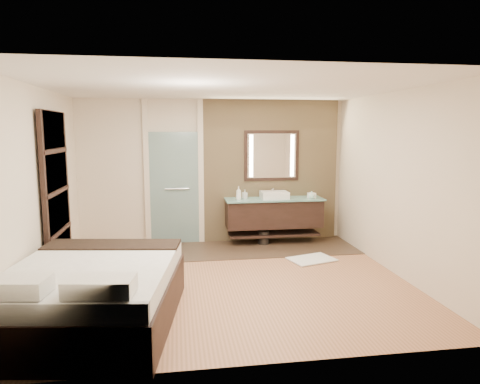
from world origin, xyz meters
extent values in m
plane|color=#935E3D|center=(0.00, 0.00, 0.00)|extent=(5.00, 5.00, 0.00)
cube|color=#39291F|center=(0.60, 1.60, 0.01)|extent=(3.80, 1.30, 0.01)
cube|color=tan|center=(1.10, 2.21, 1.35)|extent=(2.60, 0.08, 2.70)
cube|color=black|center=(1.10, 1.92, 0.57)|extent=(1.80, 0.50, 0.50)
cube|color=black|center=(1.10, 1.92, 0.18)|extent=(1.71, 0.45, 0.04)
cube|color=#8DD7CB|center=(1.10, 1.90, 0.85)|extent=(1.85, 0.55, 0.03)
cube|color=white|center=(1.10, 1.90, 0.93)|extent=(0.50, 0.38, 0.13)
cylinder|color=silver|center=(1.10, 2.09, 0.95)|extent=(0.03, 0.03, 0.18)
cylinder|color=silver|center=(1.10, 2.05, 1.03)|extent=(0.02, 0.10, 0.02)
cube|color=black|center=(1.10, 2.16, 1.65)|extent=(1.06, 0.03, 0.96)
cube|color=white|center=(1.10, 2.15, 1.65)|extent=(0.94, 0.01, 0.84)
cube|color=#FCE1BD|center=(0.70, 2.14, 1.65)|extent=(0.07, 0.01, 0.80)
cube|color=#FCE1BD|center=(1.50, 2.14, 1.65)|extent=(0.07, 0.01, 0.80)
cube|color=#A4D0CD|center=(-0.75, 2.20, 1.05)|extent=(0.90, 0.05, 2.10)
cylinder|color=silver|center=(-0.70, 2.15, 1.05)|extent=(0.45, 0.03, 0.03)
cube|color=beige|center=(-1.25, 2.21, 1.35)|extent=(0.10, 0.08, 2.70)
cube|color=beige|center=(-0.25, 2.21, 1.35)|extent=(0.10, 0.08, 2.70)
cube|color=black|center=(-2.43, 0.60, 1.20)|extent=(0.06, 1.20, 2.40)
cube|color=beige|center=(-2.41, 0.60, 0.37)|extent=(0.02, 1.06, 0.52)
cube|color=beige|center=(-2.41, 0.60, 0.96)|extent=(0.02, 1.06, 0.52)
cube|color=beige|center=(-2.41, 0.60, 1.54)|extent=(0.02, 1.06, 0.52)
cube|color=beige|center=(-2.41, 0.60, 2.13)|extent=(0.02, 1.06, 0.52)
cube|color=black|center=(-1.65, -1.15, 0.24)|extent=(2.03, 2.40, 0.48)
cube|color=silver|center=(-1.65, -1.15, 0.58)|extent=(1.97, 2.34, 0.20)
cube|color=black|center=(-1.53, -0.34, 0.67)|extent=(1.74, 0.73, 0.04)
cube|color=silver|center=(-2.15, -1.96, 0.76)|extent=(0.64, 0.41, 0.15)
cube|color=silver|center=(-1.40, -2.07, 0.76)|extent=(0.64, 0.41, 0.15)
cube|color=silver|center=(1.48, 0.75, 0.02)|extent=(0.84, 0.69, 0.02)
cylinder|color=black|center=(0.89, 1.85, 0.13)|extent=(0.22, 0.22, 0.27)
cube|color=silver|center=(1.80, 1.83, 0.92)|extent=(0.15, 0.15, 0.10)
imported|color=white|center=(0.41, 1.83, 0.99)|extent=(0.13, 0.13, 0.25)
imported|color=#B2B2B2|center=(0.55, 1.97, 0.95)|extent=(0.10, 0.10, 0.17)
imported|color=#C2F5EA|center=(1.78, 1.78, 0.93)|extent=(0.12, 0.12, 0.14)
imported|color=silver|center=(1.83, 1.90, 0.91)|extent=(0.14, 0.14, 0.09)
camera|label=1|loc=(-0.71, -5.83, 2.12)|focal=32.00mm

